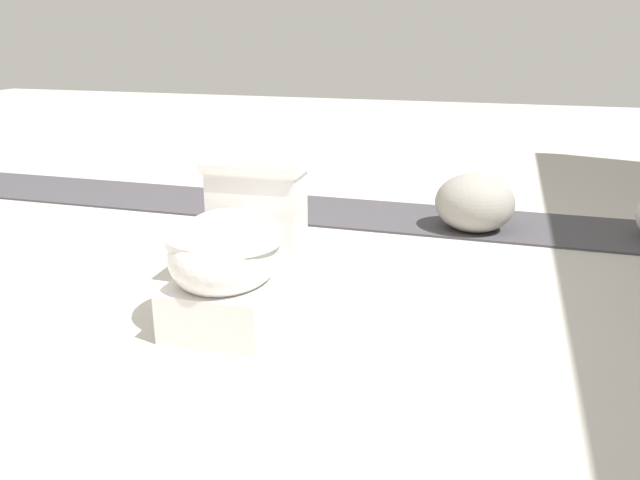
% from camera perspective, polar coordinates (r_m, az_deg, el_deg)
% --- Properties ---
extents(ground_plane, '(14.00, 14.00, 0.00)m').
position_cam_1_polar(ground_plane, '(2.41, -11.23, -5.12)').
color(ground_plane, '#B7B2A8').
extents(gravel_strip, '(0.56, 8.00, 0.01)m').
position_cam_1_polar(gravel_strip, '(3.37, 6.17, 2.19)').
color(gravel_strip, '#423F44').
rests_on(gravel_strip, ground).
extents(toilet, '(0.64, 0.40, 0.52)m').
position_cam_1_polar(toilet, '(2.18, -7.61, -1.29)').
color(toilet, white).
rests_on(toilet, ground).
extents(boulder_far, '(0.41, 0.43, 0.29)m').
position_cam_1_polar(boulder_far, '(3.18, 13.95, 3.31)').
color(boulder_far, gray).
rests_on(boulder_far, ground).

